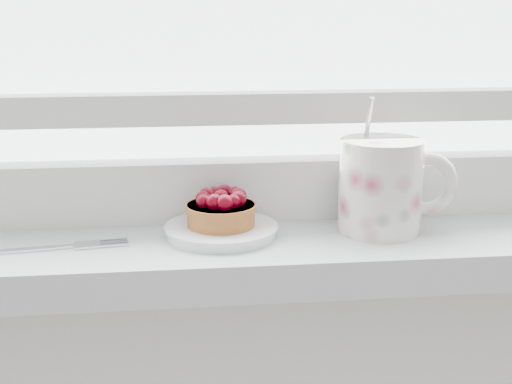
{
  "coord_description": "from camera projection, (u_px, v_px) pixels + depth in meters",
  "views": [
    {
      "loc": [
        -0.09,
        1.16,
        1.18
      ],
      "look_at": [
        -0.01,
        1.88,
        0.99
      ],
      "focal_mm": 50.0,
      "sensor_mm": 36.0,
      "label": 1
    }
  ],
  "objects": [
    {
      "name": "fork",
      "position": [
        41.0,
        248.0,
        0.73
      ],
      "size": [
        0.17,
        0.04,
        0.0
      ],
      "color": "silver",
      "rests_on": "windowsill"
    },
    {
      "name": "saucer",
      "position": [
        221.0,
        231.0,
        0.77
      ],
      "size": [
        0.12,
        0.12,
        0.01
      ],
      "primitive_type": "cylinder",
      "color": "white",
      "rests_on": "windowsill"
    },
    {
      "name": "raspberry_tart",
      "position": [
        221.0,
        209.0,
        0.77
      ],
      "size": [
        0.08,
        0.08,
        0.04
      ],
      "color": "brown",
      "rests_on": "saucer"
    },
    {
      "name": "floral_mug",
      "position": [
        384.0,
        184.0,
        0.78
      ],
      "size": [
        0.14,
        0.1,
        0.15
      ],
      "color": "silver",
      "rests_on": "windowsill"
    }
  ]
}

